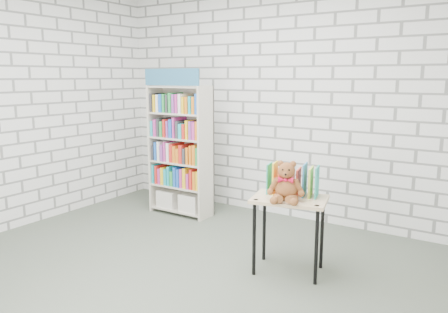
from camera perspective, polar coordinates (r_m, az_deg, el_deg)
The scene contains 6 objects.
ground at distance 4.09m, azimuth -6.53°, elevation -14.52°, with size 4.50×4.50×0.00m, color #4A5245.
room_shell at distance 3.71m, azimuth -7.10°, elevation 11.35°, with size 4.52×4.02×2.81m.
bookshelf at distance 5.46m, azimuth -5.69°, elevation 0.95°, with size 0.81×0.31×1.81m.
display_table at distance 3.88m, azimuth 8.54°, elevation -6.68°, with size 0.71×0.57×0.68m.
table_books at distance 3.92m, azimuth 8.93°, elevation -3.08°, with size 0.47×0.29×0.26m.
teddy_bear at distance 3.73m, azimuth 8.09°, elevation -3.69°, with size 0.31×0.31×0.34m.
Camera 1 is at (2.38, -2.85, 1.72)m, focal length 35.00 mm.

